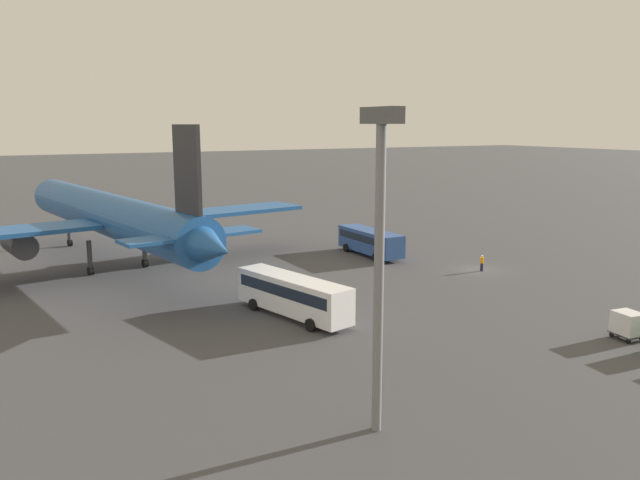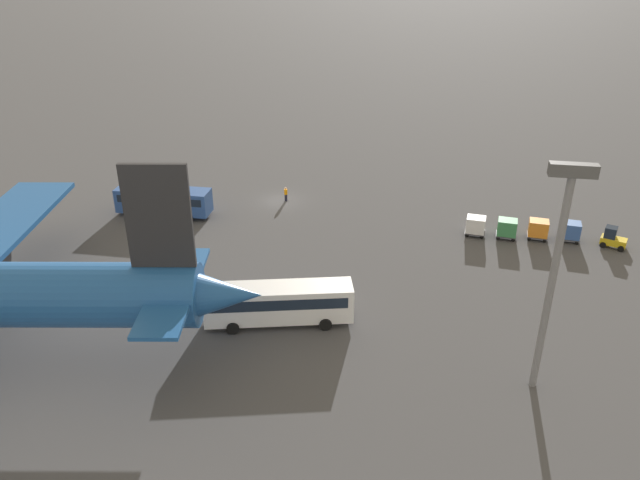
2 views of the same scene
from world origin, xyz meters
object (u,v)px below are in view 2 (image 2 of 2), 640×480
object	(u,v)px
shuttle_bus_near	(164,200)
baggage_tug	(612,238)
worker_person	(286,194)
cargo_cart_orange	(538,228)
cargo_cart_green	(507,228)
cargo_cart_white	(476,225)
shuttle_bus_far	(279,301)
cargo_cart_blue	(570,230)

from	to	relation	value
shuttle_bus_near	baggage_tug	world-z (taller)	shuttle_bus_near
baggage_tug	shuttle_bus_near	bearing A→B (deg)	21.20
baggage_tug	worker_person	world-z (taller)	baggage_tug
baggage_tug	cargo_cart_orange	world-z (taller)	baggage_tug
cargo_cart_green	worker_person	bearing A→B (deg)	-13.37
cargo_cart_orange	cargo_cart_white	bearing A→B (deg)	2.13
baggage_tug	cargo_cart_orange	size ratio (longest dim) A/B	1.25
shuttle_bus_near	shuttle_bus_far	world-z (taller)	shuttle_bus_far
cargo_cart_blue	cargo_cart_orange	bearing A→B (deg)	1.35
baggage_tug	cargo_cart_white	xyz separation A→B (m)	(13.42, -0.31, 0.25)
baggage_tug	cargo_cart_green	size ratio (longest dim) A/B	1.25
cargo_cart_orange	cargo_cart_blue	bearing A→B (deg)	-178.65
cargo_cart_blue	worker_person	bearing A→B (deg)	-9.95
shuttle_bus_near	cargo_cart_blue	bearing A→B (deg)	-179.48
shuttle_bus_far	cargo_cart_green	world-z (taller)	shuttle_bus_far
shuttle_bus_far	cargo_cart_blue	bearing A→B (deg)	-156.91
shuttle_bus_near	cargo_cart_green	world-z (taller)	shuttle_bus_near
cargo_cart_orange	cargo_cart_green	world-z (taller)	same
cargo_cart_orange	cargo_cart_white	size ratio (longest dim) A/B	1.00
shuttle_bus_far	cargo_cart_white	bearing A→B (deg)	-144.51
shuttle_bus_near	shuttle_bus_far	size ratio (longest dim) A/B	0.87
shuttle_bus_near	cargo_cart_blue	world-z (taller)	shuttle_bus_near
shuttle_bus_near	cargo_cart_blue	distance (m)	43.37
cargo_cart_green	shuttle_bus_far	bearing A→B (deg)	44.24
worker_person	cargo_cart_blue	world-z (taller)	cargo_cart_blue
cargo_cart_orange	cargo_cart_white	world-z (taller)	same
cargo_cart_green	cargo_cart_white	distance (m)	3.15
cargo_cart_orange	shuttle_bus_near	bearing A→B (deg)	0.97
shuttle_bus_near	cargo_cart_orange	world-z (taller)	shuttle_bus_near
shuttle_bus_far	cargo_cart_green	distance (m)	27.37
shuttle_bus_far	cargo_cart_white	distance (m)	25.30
baggage_tug	cargo_cart_green	xyz separation A→B (m)	(10.27, -0.19, 0.25)
shuttle_bus_far	cargo_cart_orange	size ratio (longest dim) A/B	5.55
shuttle_bus_far	worker_person	bearing A→B (deg)	-92.62
shuttle_bus_far	baggage_tug	world-z (taller)	shuttle_bus_far
shuttle_bus_near	cargo_cart_white	size ratio (longest dim) A/B	4.82
baggage_tug	cargo_cart_orange	xyz separation A→B (m)	(7.13, -0.54, 0.25)
shuttle_bus_far	baggage_tug	distance (m)	35.36
cargo_cart_white	shuttle_bus_near	bearing A→B (deg)	0.75
worker_person	baggage_tug	bearing A→B (deg)	170.18
cargo_cart_blue	cargo_cart_white	world-z (taller)	same
cargo_cart_orange	cargo_cart_white	xyz separation A→B (m)	(6.29, 0.23, 0.00)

